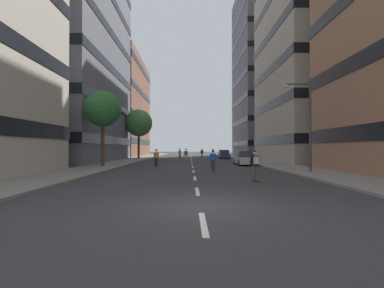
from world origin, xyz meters
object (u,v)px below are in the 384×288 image
(skater_0, at_px, (156,157))
(skater_4, at_px, (180,153))
(streetlamp_right, at_px, (305,117))
(street_tree_near, at_px, (139,123))
(skater_2, at_px, (202,153))
(skater_3, at_px, (255,164))
(skater_1, at_px, (186,154))
(street_tree_mid, at_px, (103,109))
(parked_car_near, at_px, (224,155))
(parked_car_mid, at_px, (244,159))
(skater_5, at_px, (213,159))

(skater_0, bearing_deg, skater_4, 85.29)
(skater_4, bearing_deg, streetlamp_right, -70.50)
(street_tree_near, xyz_separation_m, skater_2, (10.84, 2.84, -5.03))
(skater_4, bearing_deg, skater_3, -80.80)
(skater_0, bearing_deg, skater_1, 74.99)
(street_tree_near, height_order, skater_4, street_tree_near)
(street_tree_mid, bearing_deg, street_tree_near, 90.00)
(skater_1, distance_m, skater_3, 23.68)
(street_tree_near, relative_size, skater_0, 4.61)
(parked_car_near, relative_size, skater_0, 2.47)
(parked_car_mid, distance_m, skater_1, 11.02)
(skater_2, xyz_separation_m, skater_4, (-3.99, -0.43, 0.00))
(streetlamp_right, bearing_deg, street_tree_mid, 157.24)
(skater_3, bearing_deg, streetlamp_right, 43.13)
(street_tree_mid, distance_m, skater_5, 12.47)
(skater_1, bearing_deg, skater_2, 74.72)
(street_tree_mid, relative_size, streetlamp_right, 1.13)
(skater_0, relative_size, skater_4, 1.00)
(streetlamp_right, xyz_separation_m, skater_3, (-4.77, -4.47, -3.12))
(street_tree_mid, distance_m, skater_4, 23.02)
(street_tree_near, distance_m, skater_5, 26.65)
(parked_car_mid, height_order, streetlamp_right, streetlamp_right)
(skater_3, height_order, skater_5, same)
(streetlamp_right, distance_m, skater_4, 30.49)
(skater_4, xyz_separation_m, skater_5, (3.58, -26.41, -0.03))
(street_tree_near, bearing_deg, skater_5, -66.49)
(street_tree_near, relative_size, skater_1, 4.61)
(skater_1, xyz_separation_m, skater_2, (2.78, 10.17, 0.00))
(skater_4, bearing_deg, skater_0, -94.71)
(skater_0, distance_m, skater_2, 21.76)
(skater_4, relative_size, skater_5, 1.00)
(skater_5, bearing_deg, skater_3, -75.09)
(parked_car_near, distance_m, skater_0, 21.88)
(streetlamp_right, relative_size, skater_0, 3.65)
(street_tree_near, distance_m, streetlamp_right, 31.26)
(streetlamp_right, height_order, skater_4, streetlamp_right)
(street_tree_mid, relative_size, skater_5, 4.15)
(parked_car_mid, height_order, skater_4, skater_4)
(street_tree_mid, distance_m, skater_1, 14.98)
(skater_1, bearing_deg, skater_4, 97.07)
(street_tree_mid, distance_m, skater_2, 24.88)
(streetlamp_right, bearing_deg, parked_car_near, 94.95)
(skater_3, bearing_deg, street_tree_near, 111.72)
(streetlamp_right, height_order, skater_1, streetlamp_right)
(street_tree_near, xyz_separation_m, street_tree_mid, (-0.00, -19.05, -0.35))
(skater_0, xyz_separation_m, skater_5, (5.28, -5.83, 0.00))
(skater_0, relative_size, skater_1, 1.00)
(skater_1, bearing_deg, skater_0, -105.01)
(skater_1, distance_m, skater_5, 16.83)
(parked_car_near, bearing_deg, street_tree_near, -173.77)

